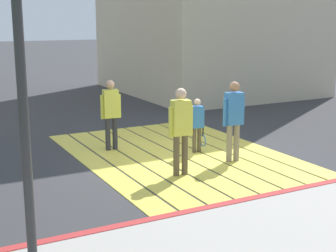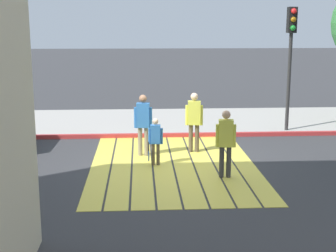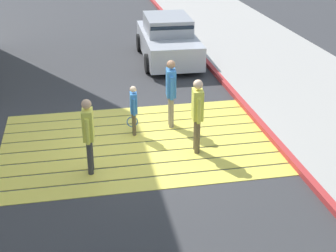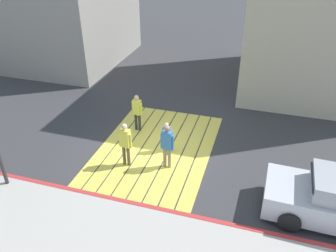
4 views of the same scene
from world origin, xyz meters
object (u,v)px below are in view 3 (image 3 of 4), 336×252
object	(u,v)px
pedestrian_adult_side	(88,131)
pedestrian_child_with_racket	(133,108)
pedestrian_adult_trailing	(171,89)
car_parked_near_curb	(168,40)
pedestrian_adult_lead	(197,111)

from	to	relation	value
pedestrian_adult_side	pedestrian_child_with_racket	distance (m)	2.04
pedestrian_adult_trailing	pedestrian_adult_side	world-z (taller)	pedestrian_adult_trailing
pedestrian_child_with_racket	car_parked_near_curb	bearing A→B (deg)	-108.55
car_parked_near_curb	pedestrian_adult_trailing	bearing A→B (deg)	79.84
pedestrian_adult_trailing	pedestrian_adult_side	xyz separation A→B (m)	(2.13, 1.98, -0.05)
pedestrian_adult_side	pedestrian_child_with_racket	size ratio (longest dim) A/B	1.31
pedestrian_adult_lead	pedestrian_adult_trailing	size ratio (longest dim) A/B	1.00
pedestrian_adult_trailing	pedestrian_child_with_racket	xyz separation A→B (m)	(0.99, 0.31, -0.31)
car_parked_near_curb	pedestrian_adult_lead	distance (m)	7.19
pedestrian_adult_trailing	pedestrian_child_with_racket	size ratio (longest dim) A/B	1.38
pedestrian_child_with_racket	pedestrian_adult_trailing	bearing A→B (deg)	-162.76
car_parked_near_curb	pedestrian_child_with_racket	size ratio (longest dim) A/B	3.41
car_parked_near_curb	pedestrian_adult_side	bearing A→B (deg)	67.63
pedestrian_adult_trailing	pedestrian_child_with_racket	world-z (taller)	pedestrian_adult_trailing
car_parked_near_curb	pedestrian_adult_lead	world-z (taller)	pedestrian_adult_lead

